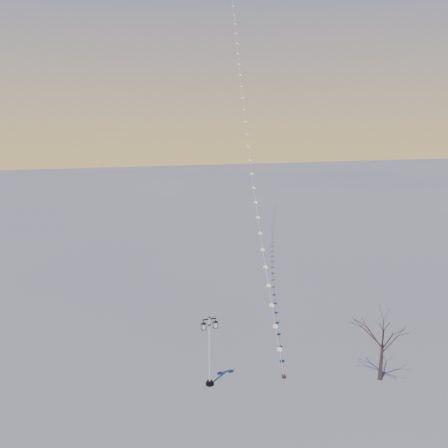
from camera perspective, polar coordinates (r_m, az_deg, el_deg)
name	(u,v)px	position (r m, az deg, el deg)	size (l,w,h in m)	color
ground	(268,391)	(29.28, 5.27, -19.31)	(300.00, 300.00, 0.00)	#5F6260
street_lamp	(210,347)	(28.64, -1.74, -14.55)	(1.10, 0.48, 4.32)	black
bare_tree	(383,335)	(30.44, 18.51, -12.44)	(2.53, 2.53, 4.20)	#3B2B25
kite_train	(246,97)	(51.24, 2.68, 14.98)	(12.84, 48.58, 35.94)	#35281A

